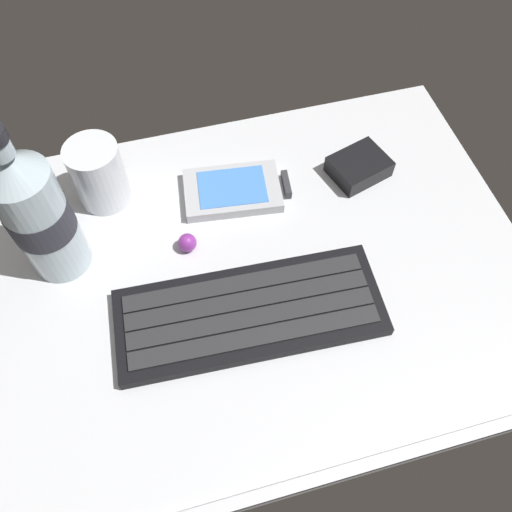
{
  "coord_description": "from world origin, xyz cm",
  "views": [
    {
      "loc": [
        -7.94,
        -29.58,
        52.67
      ],
      "look_at": [
        0.0,
        0.0,
        3.0
      ],
      "focal_mm": 36.87,
      "sensor_mm": 36.0,
      "label": 1
    }
  ],
  "objects_px": {
    "keyboard": "(250,312)",
    "water_bottle": "(37,214)",
    "trackball_mouse": "(187,243)",
    "handheld_device": "(237,190)",
    "charger_block": "(359,167)",
    "juice_cup": "(99,176)"
  },
  "relations": [
    {
      "from": "keyboard",
      "to": "water_bottle",
      "type": "relative_size",
      "value": 1.42
    },
    {
      "from": "handheld_device",
      "to": "charger_block",
      "type": "bearing_deg",
      "value": -2.8
    },
    {
      "from": "water_bottle",
      "to": "juice_cup",
      "type": "bearing_deg",
      "value": 53.62
    },
    {
      "from": "keyboard",
      "to": "water_bottle",
      "type": "height_order",
      "value": "water_bottle"
    },
    {
      "from": "keyboard",
      "to": "water_bottle",
      "type": "distance_m",
      "value": 0.24
    },
    {
      "from": "trackball_mouse",
      "to": "juice_cup",
      "type": "bearing_deg",
      "value": 129.39
    },
    {
      "from": "handheld_device",
      "to": "water_bottle",
      "type": "distance_m",
      "value": 0.24
    },
    {
      "from": "handheld_device",
      "to": "trackball_mouse",
      "type": "relative_size",
      "value": 6.08
    },
    {
      "from": "keyboard",
      "to": "handheld_device",
      "type": "height_order",
      "value": "keyboard"
    },
    {
      "from": "charger_block",
      "to": "handheld_device",
      "type": "bearing_deg",
      "value": 177.2
    },
    {
      "from": "charger_block",
      "to": "juice_cup",
      "type": "bearing_deg",
      "value": 171.85
    },
    {
      "from": "juice_cup",
      "to": "charger_block",
      "type": "height_order",
      "value": "juice_cup"
    },
    {
      "from": "keyboard",
      "to": "trackball_mouse",
      "type": "bearing_deg",
      "value": 114.73
    },
    {
      "from": "water_bottle",
      "to": "trackball_mouse",
      "type": "xyz_separation_m",
      "value": [
        0.14,
        -0.02,
        -0.08
      ]
    },
    {
      "from": "keyboard",
      "to": "charger_block",
      "type": "bearing_deg",
      "value": 40.71
    },
    {
      "from": "keyboard",
      "to": "handheld_device",
      "type": "relative_size",
      "value": 2.21
    },
    {
      "from": "handheld_device",
      "to": "juice_cup",
      "type": "relative_size",
      "value": 1.57
    },
    {
      "from": "juice_cup",
      "to": "trackball_mouse",
      "type": "xyz_separation_m",
      "value": [
        0.08,
        -0.1,
        -0.03
      ]
    },
    {
      "from": "water_bottle",
      "to": "trackball_mouse",
      "type": "bearing_deg",
      "value": -8.71
    },
    {
      "from": "handheld_device",
      "to": "charger_block",
      "type": "height_order",
      "value": "charger_block"
    },
    {
      "from": "water_bottle",
      "to": "charger_block",
      "type": "bearing_deg",
      "value": 5.25
    },
    {
      "from": "keyboard",
      "to": "charger_block",
      "type": "distance_m",
      "value": 0.25
    }
  ]
}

